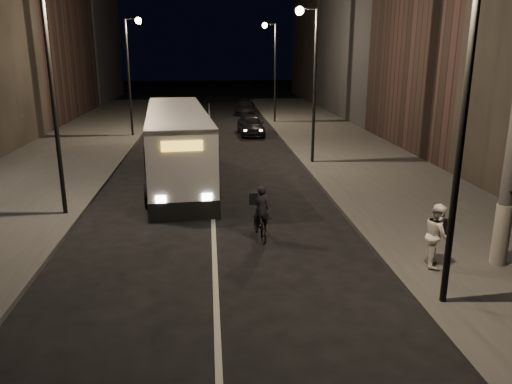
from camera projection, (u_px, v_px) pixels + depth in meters
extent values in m
plane|color=black|center=(214.00, 252.00, 15.74)|extent=(180.00, 180.00, 0.00)
cube|color=#373734|center=(353.00, 155.00, 29.88)|extent=(7.00, 70.00, 0.16)
cube|color=#373734|center=(61.00, 160.00, 28.34)|extent=(7.00, 70.00, 0.16)
cylinder|color=black|center=(461.00, 141.00, 11.27)|extent=(0.16, 0.16, 8.00)
cylinder|color=black|center=(315.00, 88.00, 26.58)|extent=(0.16, 0.16, 8.00)
cube|color=black|center=(308.00, 9.00, 25.44)|extent=(0.90, 0.08, 0.08)
sphere|color=#FFD18C|center=(300.00, 11.00, 25.42)|extent=(0.44, 0.44, 0.44)
cylinder|color=black|center=(275.00, 74.00, 41.89)|extent=(0.16, 0.16, 8.00)
cube|color=black|center=(270.00, 24.00, 40.75)|extent=(0.90, 0.08, 0.08)
sphere|color=#FFD18C|center=(265.00, 25.00, 40.74)|extent=(0.44, 0.44, 0.44)
cylinder|color=black|center=(54.00, 107.00, 17.91)|extent=(0.16, 0.16, 8.00)
cylinder|color=black|center=(129.00, 79.00, 35.13)|extent=(0.16, 0.16, 8.00)
cube|color=black|center=(132.00, 19.00, 34.07)|extent=(0.90, 0.08, 0.08)
sphere|color=#FFD18C|center=(138.00, 21.00, 34.14)|extent=(0.44, 0.44, 0.44)
cylinder|color=#2D2D2D|center=(512.00, 163.00, 13.70)|extent=(0.40, 0.40, 6.00)
cylinder|color=#A5A093|center=(501.00, 234.00, 14.27)|extent=(0.46, 0.46, 1.80)
cube|color=silver|center=(178.00, 146.00, 24.09)|extent=(3.73, 12.81, 3.37)
cube|color=black|center=(177.00, 136.00, 23.96)|extent=(3.77, 12.40, 1.21)
cube|color=silver|center=(176.00, 112.00, 23.64)|extent=(3.75, 12.82, 0.19)
cube|color=gold|center=(182.00, 146.00, 17.80)|extent=(1.48, 0.25, 0.37)
cylinder|color=black|center=(149.00, 195.00, 20.00)|extent=(0.46, 1.08, 1.05)
cylinder|color=black|center=(215.00, 192.00, 20.46)|extent=(0.46, 1.08, 1.05)
cylinder|color=black|center=(153.00, 154.00, 27.97)|extent=(0.46, 1.08, 1.05)
cylinder|color=black|center=(200.00, 152.00, 28.42)|extent=(0.46, 1.08, 1.05)
imported|color=black|center=(260.00, 226.00, 16.80)|extent=(0.79, 1.70, 0.86)
imported|color=black|center=(261.00, 209.00, 16.42)|extent=(0.62, 0.45, 1.57)
imported|color=white|center=(438.00, 235.00, 14.16)|extent=(0.93, 1.06, 1.85)
imported|color=black|center=(251.00, 125.00, 37.09)|extent=(1.96, 4.46, 1.50)
imported|color=#38383A|center=(168.00, 115.00, 43.48)|extent=(1.94, 4.17, 1.32)
imported|color=black|center=(246.00, 107.00, 49.33)|extent=(2.42, 4.76, 1.32)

